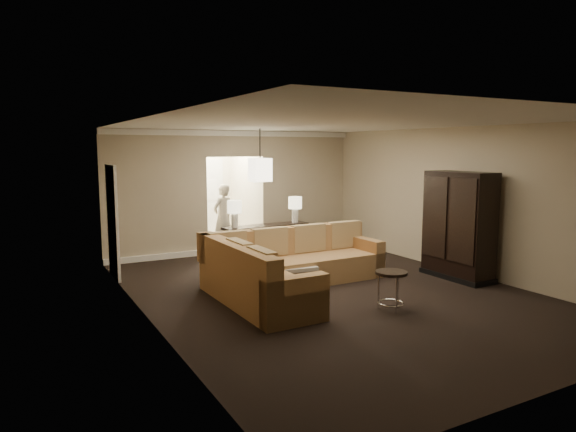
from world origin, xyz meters
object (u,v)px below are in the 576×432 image
console_table (266,239)px  person (223,214)px  sectional_sofa (287,268)px  armoire (458,228)px  coffee_table (281,274)px  drink_table (391,282)px

console_table → person: size_ratio=1.13×
sectional_sofa → console_table: bearing=70.7°
armoire → person: size_ratio=1.14×
armoire → person: 5.39m
coffee_table → person: size_ratio=0.64×
sectional_sofa → person: (0.37, 3.82, 0.47)m
coffee_table → console_table: 2.25m
person → coffee_table: bearing=60.8°
armoire → console_table: bearing=126.4°
armoire → drink_table: bearing=-158.8°
armoire → drink_table: size_ratio=3.35×
sectional_sofa → console_table: 2.55m
sectional_sofa → drink_table: bearing=-64.3°
coffee_table → person: 3.58m
sectional_sofa → armoire: (3.17, -0.78, 0.55)m
armoire → person: armoire is taller
sectional_sofa → coffee_table: size_ratio=2.98×
person → sectional_sofa: bearing=60.5°
drink_table → sectional_sofa: bearing=116.5°
sectional_sofa → drink_table: size_ratio=5.59×
coffee_table → sectional_sofa: bearing=-99.2°
coffee_table → console_table: (0.76, 2.11, 0.24)m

